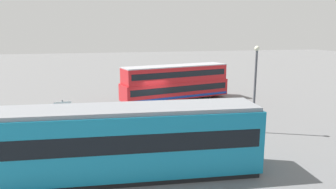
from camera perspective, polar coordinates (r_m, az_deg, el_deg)
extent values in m
plane|color=slate|center=(30.15, -1.73, -2.47)|extent=(160.00, 160.00, 0.00)
cube|color=red|center=(33.24, 1.35, 0.97)|extent=(11.90, 5.19, 1.71)
cube|color=red|center=(32.98, 1.37, 3.76)|extent=(11.54, 5.01, 1.56)
cube|color=black|center=(33.20, 1.35, 1.32)|extent=(11.34, 5.08, 0.64)
cube|color=black|center=(32.97, 1.37, 3.90)|extent=(10.98, 4.90, 0.60)
cube|color=#193FA5|center=(33.35, 1.35, -0.06)|extent=(11.68, 5.18, 0.24)
cube|color=#B2B2B7|center=(32.88, 1.37, 5.20)|extent=(11.54, 5.01, 0.10)
cylinder|color=black|center=(31.85, -4.36, -0.83)|extent=(1.56, 2.66, 1.00)
cylinder|color=black|center=(34.99, 5.95, 0.26)|extent=(1.56, 2.66, 1.00)
cube|color=teal|center=(16.04, -9.32, -8.47)|extent=(14.55, 3.86, 3.15)
cube|color=black|center=(15.93, -9.36, -7.40)|extent=(13.98, 3.84, 0.90)
cube|color=gray|center=(15.55, -9.52, -2.65)|extent=(14.25, 3.62, 0.20)
cube|color=black|center=(16.69, -9.13, -13.97)|extent=(14.26, 3.70, 0.25)
cylinder|color=#33384C|center=(24.67, -12.05, -4.86)|extent=(0.14, 0.14, 0.87)
cylinder|color=#33384C|center=(24.85, -11.79, -4.73)|extent=(0.14, 0.14, 0.87)
cylinder|color=maroon|center=(24.56, -11.99, -3.07)|extent=(0.44, 0.44, 0.67)
sphere|color=tan|center=(24.45, -12.03, -2.05)|extent=(0.23, 0.23, 0.23)
cylinder|color=#4C3F2D|center=(21.35, 6.71, -7.38)|extent=(0.14, 0.14, 0.77)
cylinder|color=#4C3F2D|center=(21.56, 6.75, -7.19)|extent=(0.14, 0.14, 0.77)
cylinder|color=black|center=(21.24, 6.77, -5.54)|extent=(0.42, 0.42, 0.60)
sphere|color=#8C6647|center=(21.13, 6.80, -4.49)|extent=(0.21, 0.21, 0.21)
cube|color=gray|center=(23.56, -4.95, -3.85)|extent=(9.80, 1.40, 0.06)
cube|color=gray|center=(23.70, -4.93, -5.02)|extent=(9.80, 1.40, 0.06)
cylinder|color=gray|center=(24.28, 6.85, -4.72)|extent=(0.07, 0.07, 1.05)
cylinder|color=gray|center=(23.71, -4.93, -5.07)|extent=(0.07, 0.07, 1.05)
cylinder|color=gray|center=(24.15, -16.77, -5.22)|extent=(0.07, 0.07, 1.05)
cylinder|color=slate|center=(23.66, -18.37, -3.88)|extent=(0.10, 0.10, 2.47)
cube|color=white|center=(23.43, -18.48, -2.00)|extent=(1.19, 0.23, 0.66)
cylinder|color=#4C4C51|center=(23.25, 15.36, 0.38)|extent=(0.16, 0.16, 5.90)
sphere|color=#F2EFCC|center=(22.88, 15.77, 8.01)|extent=(0.36, 0.36, 0.36)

